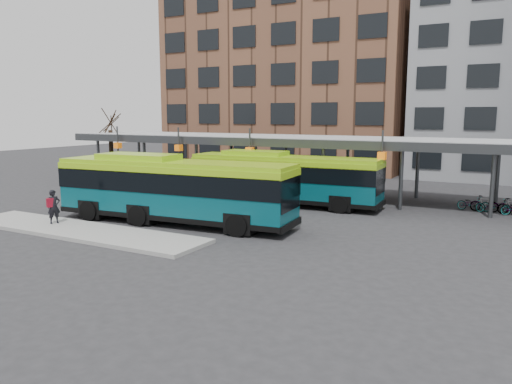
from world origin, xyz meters
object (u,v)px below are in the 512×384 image
object	(u,v)px
tree	(111,153)
pedestrian	(54,206)
bus_front	(173,188)
bus_rear	(283,177)

from	to	relation	value
tree	pedestrian	bearing A→B (deg)	-54.71
bus_front	pedestrian	world-z (taller)	bus_front
bus_rear	pedestrian	bearing A→B (deg)	-125.76
bus_front	bus_rear	size ratio (longest dim) A/B	1.08
bus_front	pedestrian	distance (m)	6.10
bus_front	bus_rear	world-z (taller)	bus_front
tree	pedestrian	size ratio (longest dim) A/B	3.21
tree	bus_front	distance (m)	18.88
bus_front	bus_rear	xyz separation A→B (m)	(2.73, 7.84, -0.12)
bus_rear	pedestrian	distance (m)	13.75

